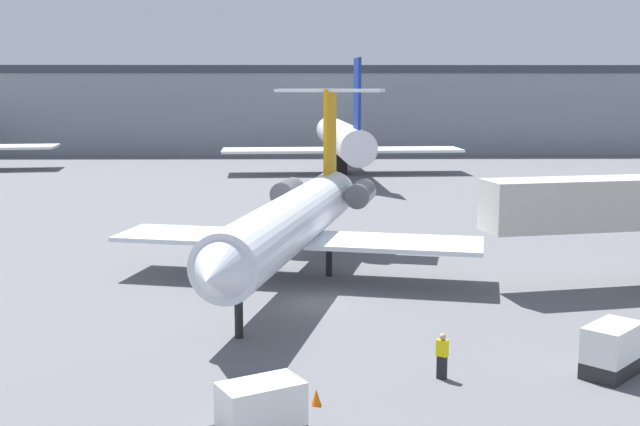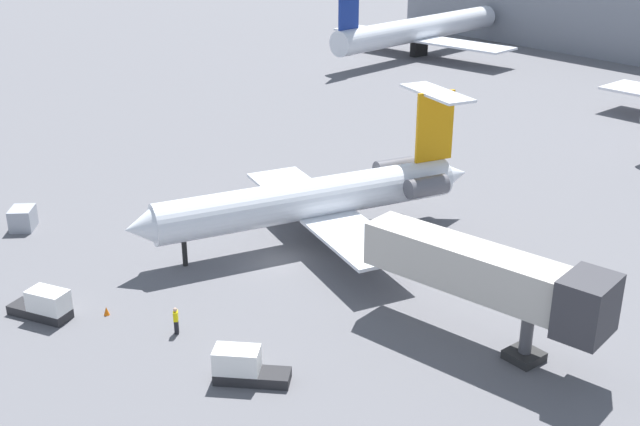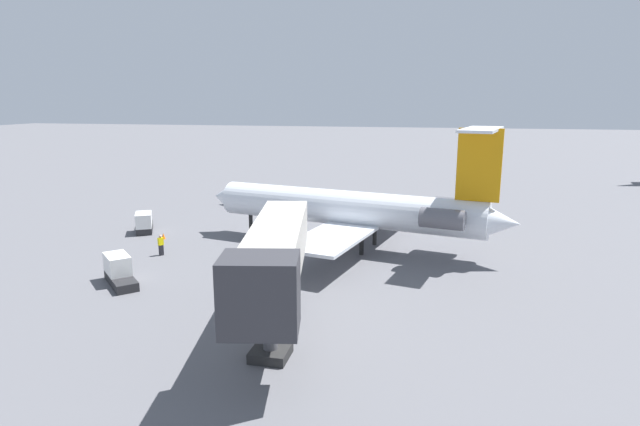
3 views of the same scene
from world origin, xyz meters
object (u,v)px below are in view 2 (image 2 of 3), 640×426
(baggage_tug_trailing, at_px, (244,367))
(parked_airliner_west_end, at_px, (419,30))
(baggage_tug_lead, at_px, (45,305))
(traffic_cone_near, at_px, (106,311))
(ground_crew_marshaller, at_px, (176,320))
(cargo_container_uld, at_px, (23,218))
(regional_jet, at_px, (319,196))
(jet_bridge, at_px, (498,278))

(baggage_tug_trailing, xyz_separation_m, parked_airliner_west_end, (-58.66, 70.53, 3.31))
(baggage_tug_lead, height_order, baggage_tug_trailing, same)
(traffic_cone_near, bearing_deg, parked_airliner_west_end, 122.98)
(ground_crew_marshaller, distance_m, cargo_container_uld, 21.13)
(traffic_cone_near, distance_m, parked_airliner_west_end, 87.58)
(traffic_cone_near, bearing_deg, baggage_tug_lead, -122.77)
(baggage_tug_trailing, relative_size, traffic_cone_near, 6.98)
(baggage_tug_lead, relative_size, traffic_cone_near, 7.60)
(regional_jet, xyz_separation_m, ground_crew_marshaller, (5.49, -14.82, -2.58))
(ground_crew_marshaller, bearing_deg, cargo_container_uld, -174.93)
(regional_jet, distance_m, parked_airliner_west_end, 73.09)
(baggage_tug_lead, relative_size, cargo_container_uld, 1.55)
(regional_jet, xyz_separation_m, traffic_cone_near, (0.93, -17.17, -3.16))
(baggage_tug_lead, xyz_separation_m, traffic_cone_near, (1.95, 3.03, -0.56))
(ground_crew_marshaller, bearing_deg, regional_jet, 110.31)
(jet_bridge, xyz_separation_m, parked_airliner_west_end, (-64.47, 57.64, -0.20))
(baggage_tug_lead, relative_size, parked_airliner_west_end, 0.11)
(ground_crew_marshaller, height_order, baggage_tug_lead, baggage_tug_lead)
(baggage_tug_lead, distance_m, baggage_tug_trailing, 14.26)
(ground_crew_marshaller, distance_m, baggage_tug_lead, 8.45)
(jet_bridge, height_order, cargo_container_uld, jet_bridge)
(cargo_container_uld, xyz_separation_m, traffic_cone_near, (16.50, -0.49, -0.57))
(jet_bridge, height_order, ground_crew_marshaller, jet_bridge)
(jet_bridge, height_order, traffic_cone_near, jet_bridge)
(regional_jet, relative_size, baggage_tug_trailing, 7.03)
(regional_jet, relative_size, jet_bridge, 1.82)
(baggage_tug_lead, bearing_deg, parked_airliner_west_end, 120.86)
(traffic_cone_near, relative_size, parked_airliner_west_end, 0.01)
(jet_bridge, xyz_separation_m, cargo_container_uld, (-33.34, -15.27, -3.51))
(ground_crew_marshaller, xyz_separation_m, traffic_cone_near, (-4.56, -2.35, -0.58))
(regional_jet, distance_m, jet_bridge, 17.85)
(regional_jet, bearing_deg, baggage_tug_lead, -92.90)
(parked_airliner_west_end, bearing_deg, jet_bridge, -41.80)
(regional_jet, height_order, baggage_tug_trailing, regional_jet)
(ground_crew_marshaller, xyz_separation_m, baggage_tug_lead, (-6.51, -5.39, -0.02))
(ground_crew_marshaller, bearing_deg, traffic_cone_near, -152.67)
(jet_bridge, bearing_deg, ground_crew_marshaller, -132.51)
(cargo_container_uld, bearing_deg, regional_jet, 46.99)
(ground_crew_marshaller, relative_size, baggage_tug_trailing, 0.44)
(cargo_container_uld, bearing_deg, ground_crew_marshaller, 5.07)
(ground_crew_marshaller, distance_m, baggage_tug_trailing, 6.49)
(regional_jet, xyz_separation_m, baggage_tug_trailing, (11.96, -14.31, -2.60))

